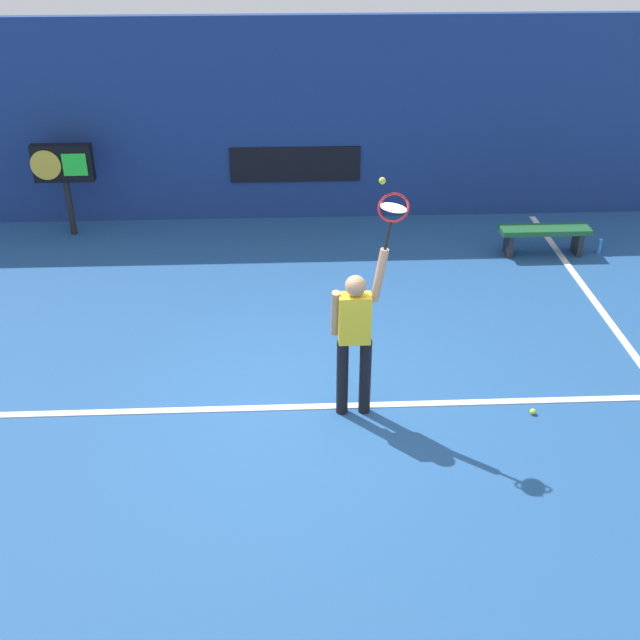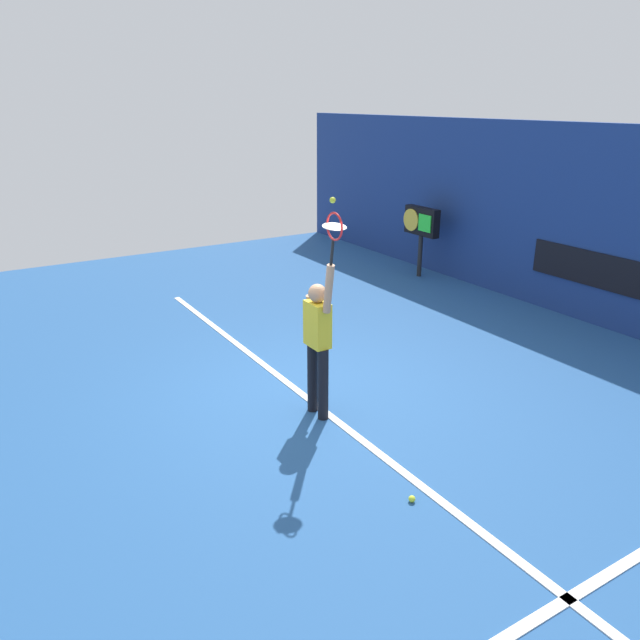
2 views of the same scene
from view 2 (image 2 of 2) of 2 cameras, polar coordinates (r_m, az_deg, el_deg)
name	(u,v)px [view 2 (image 2 of 2)]	position (r m, az deg, el deg)	size (l,w,h in m)	color
ground_plane	(305,396)	(8.22, -1.44, -7.02)	(18.00, 18.00, 0.00)	#23518C
back_wall	(597,226)	(11.56, 24.31, 7.95)	(18.00, 0.20, 3.35)	navy
sponsor_banner_center	(586,268)	(11.61, 23.48, 4.49)	(2.20, 0.03, 0.60)	black
court_baseline	(304,395)	(8.21, -1.53, -7.01)	(10.00, 0.10, 0.01)	white
tennis_player	(318,339)	(7.34, -0.19, -1.75)	(0.58, 0.31, 1.99)	black
tennis_racket	(334,230)	(6.67, 1.32, 8.39)	(0.36, 0.27, 0.62)	black
tennis_ball	(333,200)	(6.73, 1.18, 11.06)	(0.07, 0.07, 0.07)	#CCE033
scoreboard_clock	(421,224)	(13.60, 9.39, 8.79)	(0.96, 0.20, 1.53)	black
spare_ball	(412,499)	(6.31, 8.53, -16.09)	(0.07, 0.07, 0.07)	#CCE033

